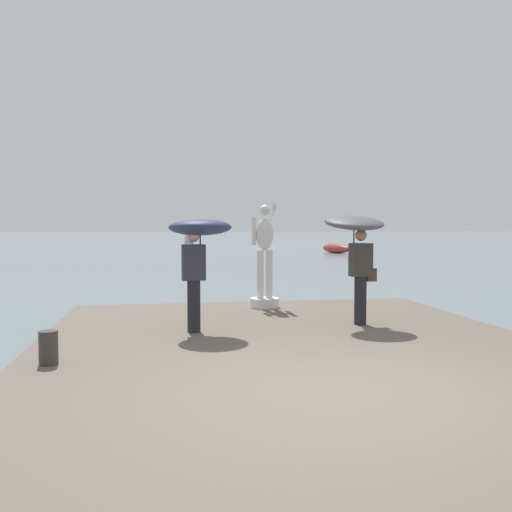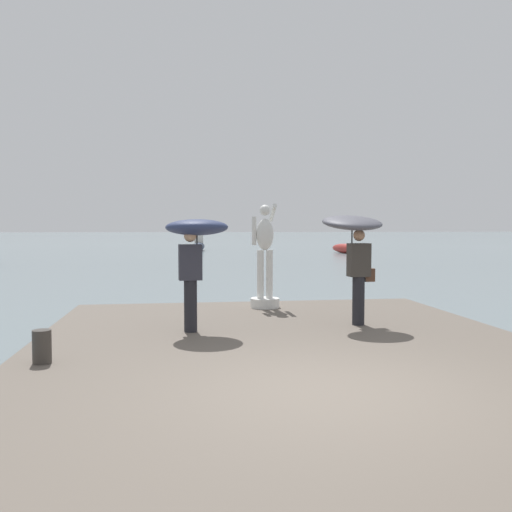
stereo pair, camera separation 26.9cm
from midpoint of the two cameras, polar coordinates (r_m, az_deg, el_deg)
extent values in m
plane|color=slate|center=(45.65, -7.16, 0.31)|extent=(400.00, 400.00, 0.00)
cube|color=#60564C|center=(8.04, 3.56, -11.12)|extent=(7.83, 10.06, 0.40)
cylinder|color=silver|center=(11.92, 0.27, -4.97)|extent=(0.64, 0.64, 0.21)
cylinder|color=silver|center=(11.83, -0.21, -1.94)|extent=(0.15, 0.15, 1.06)
cylinder|color=silver|center=(11.86, 0.75, -1.93)|extent=(0.15, 0.15, 1.06)
ellipsoid|color=silver|center=(11.80, 0.27, 2.31)|extent=(0.38, 0.26, 0.69)
sphere|color=silver|center=(11.81, 0.27, 4.86)|extent=(0.24, 0.24, 0.24)
cylinder|color=silver|center=(11.76, -0.88, 2.67)|extent=(0.10, 0.10, 0.62)
cylinder|color=silver|center=(12.11, 1.09, 4.60)|extent=(0.10, 0.59, 0.40)
cylinder|color=black|center=(9.19, -7.43, -5.28)|extent=(0.22, 0.22, 0.88)
cube|color=#2D2D38|center=(9.11, -7.46, -0.67)|extent=(0.40, 0.27, 0.60)
sphere|color=tan|center=(9.09, -7.48, 2.13)|extent=(0.21, 0.21, 0.21)
cylinder|color=#262626|center=(9.15, -6.76, 1.13)|extent=(0.02, 0.02, 0.47)
ellipsoid|color=navy|center=(9.14, -6.77, 3.03)|extent=(1.15, 1.16, 0.31)
cylinder|color=black|center=(9.97, 10.22, -4.64)|extent=(0.22, 0.22, 0.88)
cube|color=#38332D|center=(9.90, 10.26, -0.40)|extent=(0.40, 0.27, 0.60)
sphere|color=#A87A5B|center=(9.89, 10.28, 2.18)|extent=(0.21, 0.21, 0.21)
cylinder|color=#262626|center=(9.88, 9.55, 1.53)|extent=(0.02, 0.02, 0.56)
ellipsoid|color=#4C4C56|center=(9.87, 9.57, 3.49)|extent=(1.16, 1.18, 0.39)
cube|color=#513323|center=(10.03, 11.34, -1.96)|extent=(0.19, 0.11, 0.24)
cylinder|color=#38332D|center=(7.57, -22.08, -8.98)|extent=(0.24, 0.24, 0.44)
ellipsoid|color=#2D384C|center=(50.17, -7.25, 1.02)|extent=(1.37, 5.34, 0.80)
cube|color=beige|center=(50.55, -7.24, 1.88)|extent=(0.89, 1.75, 0.79)
ellipsoid|color=#9E2D28|center=(45.54, 8.28, 0.80)|extent=(1.86, 4.03, 0.80)
camera|label=1|loc=(0.13, -90.67, -0.04)|focal=37.80mm
camera|label=2|loc=(0.13, 89.33, 0.04)|focal=37.80mm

